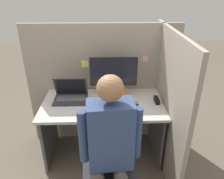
{
  "coord_description": "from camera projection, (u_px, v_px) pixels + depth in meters",
  "views": [
    {
      "loc": [
        0.04,
        -1.71,
        1.91
      ],
      "look_at": [
        0.1,
        0.17,
        0.97
      ],
      "focal_mm": 35.0,
      "sensor_mm": 36.0,
      "label": 1
    }
  ],
  "objects": [
    {
      "name": "desk",
      "position": [
        103.0,
        117.0,
        2.45
      ],
      "size": [
        1.31,
        0.7,
        0.72
      ],
      "color": "beige",
      "rests_on": "ground"
    },
    {
      "name": "paper_box",
      "position": [
        114.0,
        93.0,
        2.51
      ],
      "size": [
        0.28,
        0.24,
        0.07
      ],
      "color": "orange",
      "rests_on": "desk"
    },
    {
      "name": "office_chair",
      "position": [
        111.0,
        161.0,
        1.88
      ],
      "size": [
        0.53,
        0.57,
        0.99
      ],
      "color": "#2D2D33",
      "rests_on": "ground"
    },
    {
      "name": "monitor",
      "position": [
        114.0,
        73.0,
        2.4
      ],
      "size": [
        0.52,
        0.17,
        0.38
      ],
      "color": "black",
      "rests_on": "paper_box"
    },
    {
      "name": "cubicle_panel_back",
      "position": [
        103.0,
        86.0,
        2.69
      ],
      "size": [
        1.81,
        0.05,
        1.51
      ],
      "color": "gray",
      "rests_on": "ground"
    },
    {
      "name": "ground_plane",
      "position": [
        104.0,
        176.0,
        2.38
      ],
      "size": [
        12.0,
        12.0,
        0.0
      ],
      "primitive_type": "plane",
      "color": "#665B4C"
    },
    {
      "name": "laptop",
      "position": [
        71.0,
        95.0,
        2.42
      ],
      "size": [
        0.36,
        0.26,
        0.26
      ],
      "color": "#2D2D33",
      "rests_on": "desk"
    },
    {
      "name": "stapler",
      "position": [
        157.0,
        100.0,
        2.38
      ],
      "size": [
        0.04,
        0.13,
        0.05
      ],
      "color": "black",
      "rests_on": "desk"
    },
    {
      "name": "mouse",
      "position": [
        88.0,
        111.0,
        2.21
      ],
      "size": [
        0.07,
        0.04,
        0.03
      ],
      "color": "gray",
      "rests_on": "desk"
    },
    {
      "name": "carrot_toy",
      "position": [
        127.0,
        109.0,
        2.22
      ],
      "size": [
        0.04,
        0.12,
        0.04
      ],
      "color": "orange",
      "rests_on": "desk"
    },
    {
      "name": "person",
      "position": [
        110.0,
        150.0,
        1.62
      ],
      "size": [
        0.48,
        0.48,
        1.36
      ],
      "color": "brown",
      "rests_on": "ground"
    },
    {
      "name": "cubicle_panel_right",
      "position": [
        167.0,
        103.0,
        2.31
      ],
      "size": [
        0.04,
        1.34,
        1.51
      ],
      "color": "gray",
      "rests_on": "ground"
    }
  ]
}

